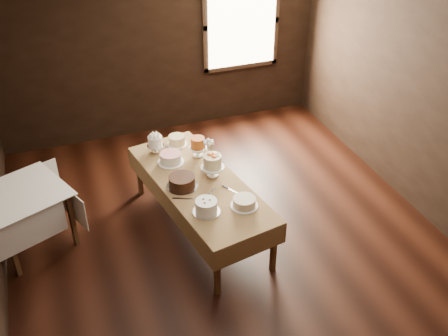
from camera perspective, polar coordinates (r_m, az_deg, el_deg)
floor at (r=6.20m, az=0.64°, el=-8.30°), size 5.00×6.00×0.01m
ceiling at (r=4.80m, az=0.86°, el=17.40°), size 5.00×6.00×0.01m
wall_back at (r=7.97m, az=-7.15°, el=13.28°), size 5.00×0.02×2.80m
wall_right at (r=6.58m, az=21.69°, el=6.53°), size 0.02×6.00×2.80m
window at (r=8.22m, az=1.99°, el=15.63°), size 1.10×0.05×1.30m
display_table at (r=6.03m, az=-2.76°, el=-1.91°), size 1.26×2.36×0.69m
side_table at (r=6.19m, az=-21.35°, el=-3.18°), size 1.18×1.18×0.76m
cake_meringue at (r=6.54m, az=-7.60°, el=2.58°), size 0.22×0.22×0.23m
cake_speckled at (r=6.69m, az=-5.24°, el=3.05°), size 0.29×0.29×0.13m
cake_lattice at (r=6.33m, az=-5.92°, el=1.05°), size 0.35×0.35×0.12m
cake_caramel at (r=6.41m, az=-2.92°, el=2.25°), size 0.23×0.23×0.27m
cake_chocolate at (r=5.88m, az=-4.68°, el=-1.56°), size 0.42×0.42×0.14m
cake_flowers at (r=6.03m, az=-1.28°, el=0.15°), size 0.29×0.29×0.29m
cake_swirl at (r=5.49m, az=-1.97°, el=-4.32°), size 0.30×0.30×0.15m
cake_cream at (r=5.59m, az=2.26°, el=-3.84°), size 0.30×0.30×0.11m
cake_server_a at (r=5.84m, az=-1.34°, el=-2.53°), size 0.18×0.20×0.01m
cake_server_b at (r=5.83m, az=1.02°, el=-2.55°), size 0.14×0.22×0.01m
cake_server_c at (r=6.14m, az=-4.46°, el=-0.61°), size 0.10×0.23×0.01m
cake_server_e at (r=5.73m, az=-4.11°, el=-3.41°), size 0.23×0.12×0.01m
flower_vase at (r=6.23m, az=-1.68°, el=0.84°), size 0.15×0.15×0.15m
flower_bouquet at (r=6.13m, az=-1.71°, el=2.37°), size 0.14×0.14×0.20m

